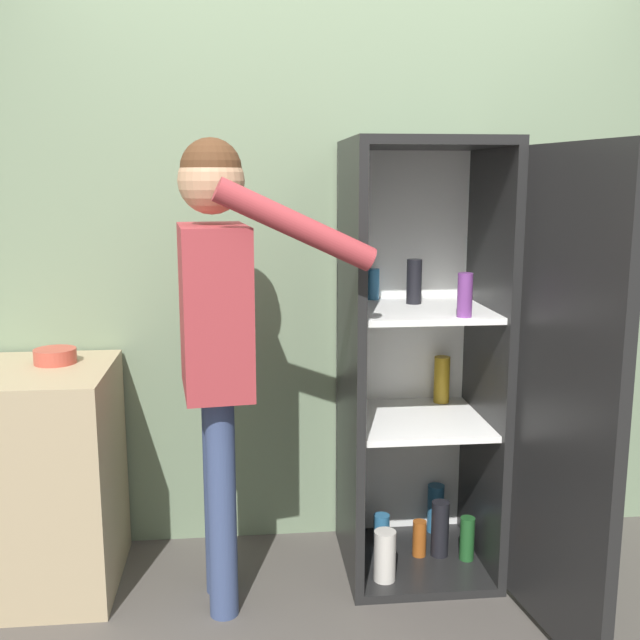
{
  "coord_description": "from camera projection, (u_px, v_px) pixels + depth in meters",
  "views": [
    {
      "loc": [
        -0.41,
        -2.23,
        1.6
      ],
      "look_at": [
        -0.11,
        0.63,
        1.05
      ],
      "focal_mm": 42.0,
      "sensor_mm": 36.0,
      "label": 1
    }
  ],
  "objects": [
    {
      "name": "wall_back",
      "position": [
        338.0,
        255.0,
        3.24
      ],
      "size": [
        7.0,
        0.06,
        2.55
      ],
      "color": "gray",
      "rests_on": "ground_plane"
    },
    {
      "name": "bowl",
      "position": [
        55.0,
        356.0,
        2.93
      ],
      "size": [
        0.16,
        0.16,
        0.06
      ],
      "color": "#B24738",
      "rests_on": "counter"
    },
    {
      "name": "refrigerator",
      "position": [
        445.0,
        372.0,
        2.94
      ],
      "size": [
        0.72,
        1.19,
        1.75
      ],
      "color": "black",
      "rests_on": "ground_plane"
    },
    {
      "name": "person",
      "position": [
        217.0,
        315.0,
        2.67
      ],
      "size": [
        0.69,
        0.55,
        1.74
      ],
      "color": "#384770",
      "rests_on": "ground_plane"
    },
    {
      "name": "counter",
      "position": [
        28.0,
        479.0,
        2.92
      ],
      "size": [
        0.67,
        0.61,
        0.89
      ],
      "color": "tan",
      "rests_on": "ground_plane"
    }
  ]
}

